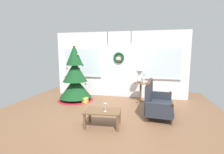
{
  "coord_description": "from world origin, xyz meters",
  "views": [
    {
      "loc": [
        1.13,
        -4.39,
        1.74
      ],
      "look_at": [
        0.05,
        0.55,
        1.0
      ],
      "focal_mm": 26.71,
      "sensor_mm": 36.0,
      "label": 1
    }
  ],
  "objects_px": {
    "coffee_table": "(103,113)",
    "wine_glass": "(105,105)",
    "flower_vase": "(144,80)",
    "settee_sofa": "(156,101)",
    "side_table": "(141,88)",
    "christmas_tree": "(75,79)",
    "table_lamp": "(139,74)",
    "gift_box": "(85,100)"
  },
  "relations": [
    {
      "from": "coffee_table",
      "to": "wine_glass",
      "type": "xyz_separation_m",
      "value": [
        0.08,
        -0.05,
        0.2
      ]
    },
    {
      "from": "flower_vase",
      "to": "wine_glass",
      "type": "height_order",
      "value": "flower_vase"
    },
    {
      "from": "settee_sofa",
      "to": "side_table",
      "type": "relative_size",
      "value": 2.07
    },
    {
      "from": "side_table",
      "to": "wine_glass",
      "type": "xyz_separation_m",
      "value": [
        -0.7,
        -2.33,
        0.04
      ]
    },
    {
      "from": "christmas_tree",
      "to": "table_lamp",
      "type": "height_order",
      "value": "christmas_tree"
    },
    {
      "from": "side_table",
      "to": "gift_box",
      "type": "bearing_deg",
      "value": -162.38
    },
    {
      "from": "table_lamp",
      "to": "flower_vase",
      "type": "xyz_separation_m",
      "value": [
        0.16,
        -0.1,
        -0.17
      ]
    },
    {
      "from": "side_table",
      "to": "table_lamp",
      "type": "distance_m",
      "value": 0.49
    },
    {
      "from": "flower_vase",
      "to": "side_table",
      "type": "bearing_deg",
      "value": 149.04
    },
    {
      "from": "table_lamp",
      "to": "gift_box",
      "type": "bearing_deg",
      "value": -160.71
    },
    {
      "from": "flower_vase",
      "to": "gift_box",
      "type": "xyz_separation_m",
      "value": [
        -1.98,
        -0.54,
        -0.71
      ]
    },
    {
      "from": "gift_box",
      "to": "coffee_table",
      "type": "bearing_deg",
      "value": -56.46
    },
    {
      "from": "christmas_tree",
      "to": "wine_glass",
      "type": "bearing_deg",
      "value": -50.15
    },
    {
      "from": "settee_sofa",
      "to": "gift_box",
      "type": "relative_size",
      "value": 7.58
    },
    {
      "from": "table_lamp",
      "to": "flower_vase",
      "type": "distance_m",
      "value": 0.25
    },
    {
      "from": "christmas_tree",
      "to": "coffee_table",
      "type": "distance_m",
      "value": 2.52
    },
    {
      "from": "gift_box",
      "to": "christmas_tree",
      "type": "bearing_deg",
      "value": 152.09
    },
    {
      "from": "side_table",
      "to": "christmas_tree",
      "type": "bearing_deg",
      "value": -171.41
    },
    {
      "from": "settee_sofa",
      "to": "wine_glass",
      "type": "xyz_separation_m",
      "value": [
        -1.18,
        -1.12,
        0.16
      ]
    },
    {
      "from": "flower_vase",
      "to": "wine_glass",
      "type": "bearing_deg",
      "value": -109.43
    },
    {
      "from": "coffee_table",
      "to": "table_lamp",
      "type": "bearing_deg",
      "value": 72.82
    },
    {
      "from": "christmas_tree",
      "to": "coffee_table",
      "type": "height_order",
      "value": "christmas_tree"
    },
    {
      "from": "christmas_tree",
      "to": "settee_sofa",
      "type": "relative_size",
      "value": 1.48
    },
    {
      "from": "settee_sofa",
      "to": "gift_box",
      "type": "bearing_deg",
      "value": 165.66
    },
    {
      "from": "table_lamp",
      "to": "coffee_table",
      "type": "xyz_separation_m",
      "value": [
        -0.72,
        -2.31,
        -0.64
      ]
    },
    {
      "from": "settee_sofa",
      "to": "wine_glass",
      "type": "distance_m",
      "value": 1.64
    },
    {
      "from": "wine_glass",
      "to": "settee_sofa",
      "type": "bearing_deg",
      "value": 43.48
    },
    {
      "from": "side_table",
      "to": "table_lamp",
      "type": "relative_size",
      "value": 1.56
    },
    {
      "from": "side_table",
      "to": "coffee_table",
      "type": "height_order",
      "value": "side_table"
    },
    {
      "from": "christmas_tree",
      "to": "table_lamp",
      "type": "relative_size",
      "value": 4.77
    },
    {
      "from": "gift_box",
      "to": "settee_sofa",
      "type": "bearing_deg",
      "value": -14.34
    },
    {
      "from": "wine_glass",
      "to": "side_table",
      "type": "bearing_deg",
      "value": 73.26
    },
    {
      "from": "christmas_tree",
      "to": "side_table",
      "type": "bearing_deg",
      "value": 8.59
    },
    {
      "from": "christmas_tree",
      "to": "flower_vase",
      "type": "distance_m",
      "value": 2.46
    },
    {
      "from": "flower_vase",
      "to": "coffee_table",
      "type": "height_order",
      "value": "flower_vase"
    },
    {
      "from": "table_lamp",
      "to": "gift_box",
      "type": "relative_size",
      "value": 2.35
    },
    {
      "from": "table_lamp",
      "to": "flower_vase",
      "type": "bearing_deg",
      "value": -32.01
    },
    {
      "from": "side_table",
      "to": "coffee_table",
      "type": "relative_size",
      "value": 0.78
    },
    {
      "from": "coffee_table",
      "to": "christmas_tree",
      "type": "bearing_deg",
      "value": 129.31
    },
    {
      "from": "side_table",
      "to": "flower_vase",
      "type": "bearing_deg",
      "value": -30.96
    },
    {
      "from": "settee_sofa",
      "to": "table_lamp",
      "type": "xyz_separation_m",
      "value": [
        -0.54,
        1.24,
        0.6
      ]
    },
    {
      "from": "coffee_table",
      "to": "wine_glass",
      "type": "relative_size",
      "value": 4.49
    }
  ]
}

